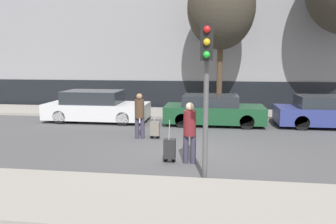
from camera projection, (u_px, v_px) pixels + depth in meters
name	position (u px, v px, depth m)	size (l,w,h in m)	color
ground_plane	(188.00, 152.00, 10.11)	(80.00, 80.00, 0.00)	#4C4C4F
sidewalk_near	(174.00, 202.00, 6.43)	(28.00, 2.50, 0.12)	gray
sidewalk_far	(198.00, 114.00, 16.94)	(28.00, 3.00, 0.12)	gray
building_facade	(203.00, 6.00, 19.55)	(28.00, 2.91, 12.03)	gray
parked_car_0	(96.00, 107.00, 15.11)	(4.66, 1.92, 1.41)	silver
parked_car_1	(213.00, 111.00, 14.29)	(4.28, 1.80, 1.31)	#194728
parked_car_2	(331.00, 112.00, 13.75)	(4.57, 1.80, 1.32)	navy
pedestrian_left	(140.00, 113.00, 11.70)	(0.35, 0.34, 1.64)	#383347
trolley_left	(155.00, 129.00, 11.77)	(0.34, 0.29, 1.15)	slate
pedestrian_right	(190.00, 129.00, 8.88)	(0.35, 0.34, 1.69)	#383347
trolley_right	(170.00, 149.00, 9.05)	(0.34, 0.29, 1.20)	#262628
traffic_light	(206.00, 71.00, 7.31)	(0.28, 0.47, 3.60)	#515154
bare_tree_near_crossing	(221.00, 8.00, 16.02)	(3.33, 3.33, 7.25)	#4C3826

